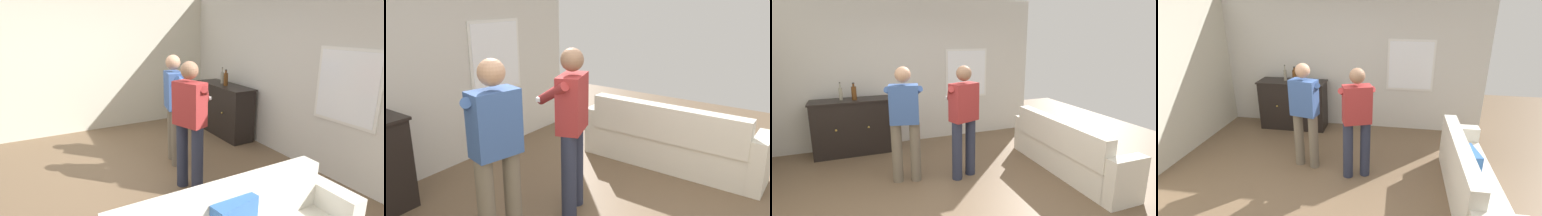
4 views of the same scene
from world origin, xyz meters
TOP-DOWN VIEW (x-y plane):
  - ground at (0.00, 0.00)m, footprint 10.40×10.40m
  - wall_back_with_window at (0.03, 2.66)m, footprint 5.20×0.15m
  - couch at (1.94, 0.32)m, footprint 0.57×2.31m
  - sideboard_cabinet at (-1.13, 2.30)m, footprint 1.36×0.49m
  - bottle_wine_green at (-1.06, 2.26)m, footprint 0.08×0.08m
  - bottle_liquor_amber at (-1.27, 2.33)m, footprint 0.06×0.06m
  - person_standing_left at (-0.42, 0.90)m, footprint 0.55×0.51m
  - person_standing_right at (0.40, 0.73)m, footprint 0.52×0.52m

SIDE VIEW (x-z plane):
  - ground at x=0.00m, z-range 0.00..0.00m
  - couch at x=1.94m, z-range -0.10..0.75m
  - sideboard_cabinet at x=-1.13m, z-range 0.00..0.99m
  - person_standing_left at x=-0.42m, z-range 0.10..1.78m
  - person_standing_right at x=0.40m, z-range 0.10..1.78m
  - bottle_liquor_amber at x=-1.27m, z-range 0.95..1.26m
  - bottle_wine_green at x=-1.06m, z-range 0.96..1.27m
  - wall_back_with_window at x=0.03m, z-range 0.00..2.80m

